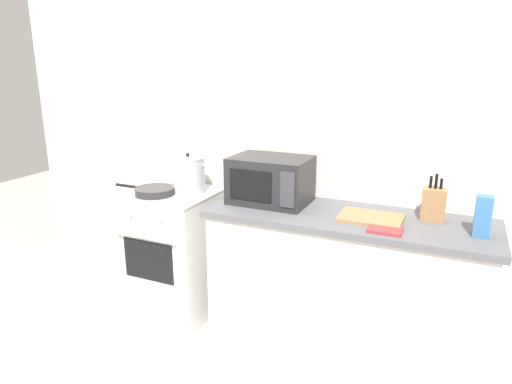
{
  "coord_description": "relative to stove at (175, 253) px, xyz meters",
  "views": [
    {
      "loc": [
        1.47,
        -1.96,
        1.8
      ],
      "look_at": [
        0.31,
        0.6,
        1.0
      ],
      "focal_mm": 31.86,
      "sensor_mm": 36.0,
      "label": 1
    }
  ],
  "objects": [
    {
      "name": "stove",
      "position": [
        0.0,
        0.0,
        0.0
      ],
      "size": [
        0.6,
        0.64,
        0.92
      ],
      "color": "white",
      "rests_on": "ground_plane"
    },
    {
      "name": "back_wall",
      "position": [
        0.65,
        0.37,
        0.79
      ],
      "size": [
        4.4,
        0.1,
        2.5
      ],
      "primitive_type": "cube",
      "color": "silver",
      "rests_on": "ground_plane"
    },
    {
      "name": "knife_block",
      "position": [
        1.72,
        0.14,
        0.56
      ],
      "size": [
        0.13,
        0.1,
        0.27
      ],
      "color": "#997047",
      "rests_on": "countertop_right"
    },
    {
      "name": "cutting_board",
      "position": [
        1.39,
        0.0,
        0.47
      ],
      "size": [
        0.36,
        0.26,
        0.02
      ],
      "primitive_type": "cube",
      "color": "#997047",
      "rests_on": "countertop_right"
    },
    {
      "name": "countertop_right",
      "position": [
        1.25,
        0.02,
        0.44
      ],
      "size": [
        1.7,
        0.6,
        0.04
      ],
      "primitive_type": "cube",
      "color": "#59595E",
      "rests_on": "lower_cabinet_right"
    },
    {
      "name": "ground_plane",
      "position": [
        0.35,
        -0.6,
        -0.46
      ],
      "size": [
        10.0,
        10.0,
        0.0
      ],
      "primitive_type": "plane",
      "color": "#B2ADA3"
    },
    {
      "name": "stock_pot",
      "position": [
        0.11,
        0.06,
        0.59
      ],
      "size": [
        0.32,
        0.24,
        0.28
      ],
      "color": "silver",
      "rests_on": "stove"
    },
    {
      "name": "lower_cabinet_right",
      "position": [
        1.25,
        0.02,
        -0.02
      ],
      "size": [
        1.64,
        0.56,
        0.88
      ],
      "primitive_type": "cube",
      "color": "white",
      "rests_on": "ground_plane"
    },
    {
      "name": "microwave",
      "position": [
        0.72,
        0.08,
        0.61
      ],
      "size": [
        0.5,
        0.37,
        0.3
      ],
      "color": "#232326",
      "rests_on": "countertop_right"
    },
    {
      "name": "oven_mitt",
      "position": [
        1.5,
        -0.16,
        0.47
      ],
      "size": [
        0.18,
        0.14,
        0.02
      ],
      "primitive_type": "cube",
      "color": "#993333",
      "rests_on": "countertop_right"
    },
    {
      "name": "pasta_box",
      "position": [
        1.97,
        -0.03,
        0.57
      ],
      "size": [
        0.08,
        0.08,
        0.22
      ],
      "primitive_type": "cube",
      "color": "teal",
      "rests_on": "countertop_right"
    },
    {
      "name": "frying_pan",
      "position": [
        -0.08,
        -0.09,
        0.48
      ],
      "size": [
        0.47,
        0.27,
        0.05
      ],
      "color": "#28282B",
      "rests_on": "stove"
    }
  ]
}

